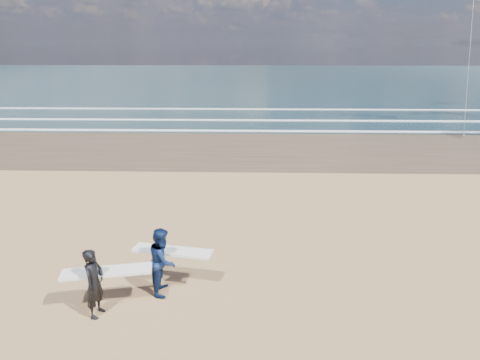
{
  "coord_description": "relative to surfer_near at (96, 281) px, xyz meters",
  "views": [
    {
      "loc": [
        3.62,
        -9.24,
        6.42
      ],
      "look_at": [
        3.18,
        6.0,
        1.52
      ],
      "focal_mm": 32.0,
      "sensor_mm": 36.0,
      "label": 1
    }
  ],
  "objects": [
    {
      "name": "ocean",
      "position": [
        20.14,
        72.23,
        -0.9
      ],
      "size": [
        220.0,
        100.0,
        0.02
      ],
      "primitive_type": "cube",
      "color": "#172E34",
      "rests_on": "ground"
    },
    {
      "name": "foam_breakers",
      "position": [
        20.14,
        28.33,
        -0.85
      ],
      "size": [
        220.0,
        11.7,
        0.05
      ],
      "color": "white",
      "rests_on": "ground"
    },
    {
      "name": "surfer_near",
      "position": [
        0.0,
        0.0,
        0.0
      ],
      "size": [
        2.26,
        1.18,
        1.78
      ],
      "color": "black",
      "rests_on": "ground"
    },
    {
      "name": "kite_1",
      "position": [
        19.78,
        24.56,
        5.86
      ],
      "size": [
        6.47,
        4.81,
        11.81
      ],
      "color": "slate",
      "rests_on": "ground"
    },
    {
      "name": "surfer_far",
      "position": [
        1.42,
        1.09,
        0.02
      ],
      "size": [
        2.26,
        1.26,
        1.84
      ],
      "color": "#0C1C44",
      "rests_on": "ground"
    }
  ]
}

